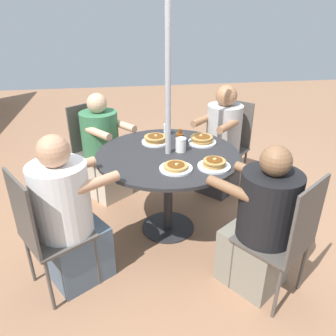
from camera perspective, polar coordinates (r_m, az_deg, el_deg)
ground_plane at (r=3.07m, az=0.00°, el=-10.32°), size 12.00×12.00×0.00m
patio_table at (r=2.73m, az=0.00°, el=0.61°), size 1.18×1.18×0.75m
umbrella_pole at (r=2.55m, az=0.00°, el=11.32°), size 0.04×0.04×2.34m
patio_chair_north at (r=2.26m, az=19.93°, el=-10.95°), size 0.57×0.57×0.94m
diner_north at (r=2.34m, az=15.89°, el=-9.91°), size 0.64×0.60×1.09m
patio_chair_east at (r=3.63m, az=10.65°, el=4.78°), size 0.57×0.57×0.94m
diner_east at (r=3.49m, az=9.27°, el=3.90°), size 0.59×0.60×1.15m
patio_chair_south at (r=3.55m, az=-13.00°, el=4.05°), size 0.57×0.57×0.94m
diner_south at (r=3.43m, az=-11.22°, el=2.76°), size 0.62×0.59×1.09m
patio_chair_west at (r=2.33m, az=-20.89°, el=-9.89°), size 0.56×0.56×0.94m
diner_west at (r=2.38m, az=-16.89°, el=-8.65°), size 0.58×0.61×1.14m
pancake_plate_a at (r=2.89m, az=-2.18°, el=4.97°), size 0.25×0.25×0.07m
pancake_plate_b at (r=2.41m, az=1.36°, el=0.11°), size 0.25×0.25×0.05m
pancake_plate_c at (r=2.46m, az=8.03°, el=0.67°), size 0.25×0.25×0.07m
pancake_plate_d at (r=2.90m, az=5.95°, el=4.86°), size 0.25×0.25×0.07m
syrup_bottle at (r=2.86m, az=2.05°, el=5.23°), size 0.09×0.07×0.13m
coffee_cup at (r=2.70m, az=2.23°, el=4.06°), size 0.09×0.09×0.12m
drinking_glass_a at (r=3.08m, az=-0.18°, el=6.76°), size 0.06×0.06×0.10m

